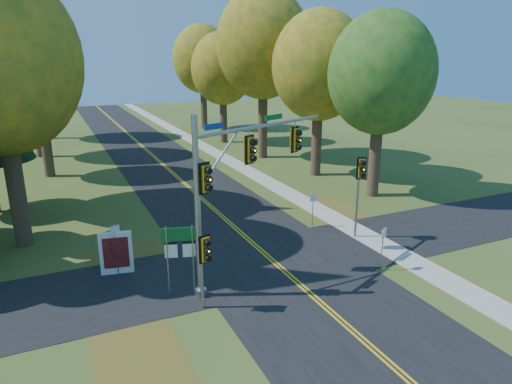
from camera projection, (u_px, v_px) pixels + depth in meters
name	position (u px, v px, depth m)	size (l,w,h in m)	color
ground	(291.00, 277.00, 20.93)	(160.00, 160.00, 0.00)	#384D1B
road_main	(291.00, 277.00, 20.93)	(8.00, 160.00, 0.02)	black
road_cross	(272.00, 260.00, 22.67)	(60.00, 6.00, 0.02)	black
centerline_left	(289.00, 277.00, 20.89)	(0.10, 160.00, 0.01)	gold
centerline_right	(293.00, 276.00, 20.97)	(0.10, 160.00, 0.01)	gold
sidewalk_east	(397.00, 253.00, 23.40)	(1.60, 160.00, 0.06)	#9E998E
leaf_patch_w_near	(132.00, 268.00, 21.81)	(4.00, 6.00, 0.00)	brown
leaf_patch_e	(339.00, 216.00, 28.87)	(3.50, 8.00, 0.00)	brown
leaf_patch_w_far	(139.00, 359.00, 15.32)	(3.00, 5.00, 0.00)	brown
tree_e_a	(381.00, 74.00, 30.71)	(7.20, 7.20, 12.73)	#38281C
tree_e_b	(320.00, 66.00, 36.29)	(7.60, 7.60, 13.33)	#38281C
tree_w_c	(38.00, 79.00, 36.10)	(6.80, 6.80, 11.91)	#38281C
tree_e_c	(263.00, 45.00, 42.39)	(8.80, 8.80, 15.79)	#38281C
tree_w_d	(29.00, 55.00, 42.91)	(8.20, 8.20, 14.56)	#38281C
tree_e_d	(223.00, 69.00, 50.83)	(7.00, 7.00, 12.32)	#38281C
tree_w_e	(41.00, 52.00, 52.78)	(8.40, 8.40, 14.97)	#38281C
tree_e_e	(203.00, 59.00, 60.35)	(7.80, 7.80, 13.74)	#38281C
traffic_mast	(235.00, 174.00, 19.35)	(7.79, 3.76, 7.66)	#92939A
east_signal_pole	(360.00, 178.00, 24.28)	(0.53, 0.62, 4.64)	gray
ped_signal_pole	(204.00, 255.00, 17.56)	(0.50, 0.59, 3.24)	gray
route_sign_cluster	(180.00, 247.00, 18.75)	(1.41, 0.47, 3.14)	gray
info_kiosk	(116.00, 253.00, 21.02)	(1.49, 0.47, 2.05)	silver
reg_sign_e_north	(313.00, 204.00, 26.56)	(0.41, 0.09, 2.12)	gray
reg_sign_e_south	(383.00, 241.00, 21.18)	(0.39, 0.19, 2.18)	gray
reg_sign_w	(116.00, 240.00, 20.75)	(0.45, 0.22, 2.49)	gray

